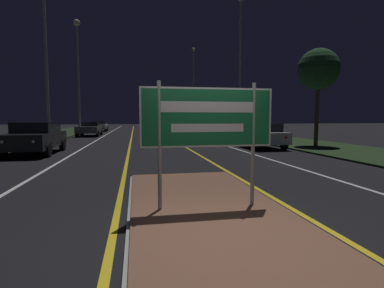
{
  "coord_description": "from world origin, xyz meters",
  "views": [
    {
      "loc": [
        -1.27,
        -3.86,
        1.72
      ],
      "look_at": [
        0.0,
        2.83,
        1.12
      ],
      "focal_mm": 28.0,
      "sensor_mm": 36.0,
      "label": 1
    }
  ],
  "objects_px": {
    "car_receding_0": "(260,135)",
    "car_receding_2": "(197,126)",
    "car_approaching_1": "(90,128)",
    "streetlight_right_far": "(193,83)",
    "streetlight_right_near": "(240,41)",
    "car_receding_1": "(211,128)",
    "streetlight_left_far": "(78,59)",
    "car_approaching_0": "(36,137)",
    "streetlight_left_near": "(45,24)",
    "car_approaching_2": "(99,126)",
    "highway_sign": "(208,121)"
  },
  "relations": [
    {
      "from": "car_receding_0",
      "to": "car_receding_2",
      "type": "height_order",
      "value": "car_receding_2"
    },
    {
      "from": "car_approaching_1",
      "to": "car_receding_2",
      "type": "bearing_deg",
      "value": 23.18
    },
    {
      "from": "streetlight_right_far",
      "to": "car_approaching_1",
      "type": "height_order",
      "value": "streetlight_right_far"
    },
    {
      "from": "streetlight_right_near",
      "to": "car_receding_1",
      "type": "distance_m",
      "value": 8.7
    },
    {
      "from": "streetlight_left_far",
      "to": "car_approaching_0",
      "type": "distance_m",
      "value": 14.11
    },
    {
      "from": "streetlight_right_far",
      "to": "car_receding_1",
      "type": "xyz_separation_m",
      "value": [
        -0.74,
        -12.52,
        -5.65
      ]
    },
    {
      "from": "car_receding_1",
      "to": "car_approaching_0",
      "type": "xyz_separation_m",
      "value": [
        -11.65,
        -11.79,
        0.05
      ]
    },
    {
      "from": "streetlight_left_near",
      "to": "car_approaching_2",
      "type": "relative_size",
      "value": 2.62
    },
    {
      "from": "streetlight_left_far",
      "to": "car_approaching_1",
      "type": "relative_size",
      "value": 2.24
    },
    {
      "from": "car_receding_1",
      "to": "streetlight_left_far",
      "type": "bearing_deg",
      "value": 175.35
    },
    {
      "from": "highway_sign",
      "to": "streetlight_right_near",
      "type": "distance_m",
      "value": 18.46
    },
    {
      "from": "streetlight_left_near",
      "to": "streetlight_left_far",
      "type": "relative_size",
      "value": 1.11
    },
    {
      "from": "car_receding_2",
      "to": "car_approaching_0",
      "type": "relative_size",
      "value": 1.01
    },
    {
      "from": "highway_sign",
      "to": "streetlight_right_near",
      "type": "bearing_deg",
      "value": 68.52
    },
    {
      "from": "streetlight_right_near",
      "to": "car_receding_2",
      "type": "height_order",
      "value": "streetlight_right_near"
    },
    {
      "from": "streetlight_right_near",
      "to": "car_approaching_1",
      "type": "xyz_separation_m",
      "value": [
        -11.96,
        8.13,
        -6.6
      ]
    },
    {
      "from": "car_receding_1",
      "to": "car_approaching_0",
      "type": "bearing_deg",
      "value": -134.67
    },
    {
      "from": "car_approaching_0",
      "to": "car_receding_0",
      "type": "bearing_deg",
      "value": 3.87
    },
    {
      "from": "car_receding_0",
      "to": "car_approaching_2",
      "type": "distance_m",
      "value": 26.08
    },
    {
      "from": "streetlight_right_near",
      "to": "car_receding_1",
      "type": "bearing_deg",
      "value": 97.34
    },
    {
      "from": "streetlight_right_far",
      "to": "car_approaching_0",
      "type": "distance_m",
      "value": 27.85
    },
    {
      "from": "highway_sign",
      "to": "car_receding_2",
      "type": "relative_size",
      "value": 0.54
    },
    {
      "from": "car_receding_0",
      "to": "car_approaching_0",
      "type": "height_order",
      "value": "car_approaching_0"
    },
    {
      "from": "streetlight_right_far",
      "to": "car_receding_0",
      "type": "bearing_deg",
      "value": -91.64
    },
    {
      "from": "car_receding_1",
      "to": "highway_sign",
      "type": "bearing_deg",
      "value": -104.56
    },
    {
      "from": "streetlight_left_near",
      "to": "streetlight_right_near",
      "type": "relative_size",
      "value": 1.05
    },
    {
      "from": "highway_sign",
      "to": "car_approaching_2",
      "type": "distance_m",
      "value": 34.85
    },
    {
      "from": "streetlight_left_near",
      "to": "streetlight_right_near",
      "type": "height_order",
      "value": "streetlight_left_near"
    },
    {
      "from": "highway_sign",
      "to": "streetlight_left_far",
      "type": "relative_size",
      "value": 0.23
    },
    {
      "from": "streetlight_right_far",
      "to": "streetlight_left_far",
      "type": "bearing_deg",
      "value": -137.42
    },
    {
      "from": "streetlight_right_near",
      "to": "car_receding_0",
      "type": "height_order",
      "value": "streetlight_right_near"
    },
    {
      "from": "streetlight_left_far",
      "to": "car_approaching_1",
      "type": "height_order",
      "value": "streetlight_left_far"
    },
    {
      "from": "car_receding_1",
      "to": "car_approaching_2",
      "type": "bearing_deg",
      "value": 132.74
    },
    {
      "from": "car_receding_0",
      "to": "car_receding_1",
      "type": "distance_m",
      "value": 11.0
    },
    {
      "from": "car_receding_0",
      "to": "car_receding_1",
      "type": "relative_size",
      "value": 0.94
    },
    {
      "from": "streetlight_left_far",
      "to": "streetlight_right_far",
      "type": "distance_m",
      "value": 17.08
    },
    {
      "from": "streetlight_left_far",
      "to": "streetlight_right_near",
      "type": "xyz_separation_m",
      "value": [
        12.56,
        -6.58,
        0.51
      ]
    },
    {
      "from": "streetlight_left_far",
      "to": "car_approaching_1",
      "type": "distance_m",
      "value": 6.32
    },
    {
      "from": "car_approaching_2",
      "to": "streetlight_left_near",
      "type": "bearing_deg",
      "value": -92.64
    },
    {
      "from": "car_approaching_0",
      "to": "car_approaching_1",
      "type": "bearing_deg",
      "value": 88.32
    },
    {
      "from": "car_receding_1",
      "to": "car_approaching_2",
      "type": "xyz_separation_m",
      "value": [
        -11.45,
        12.4,
        -0.01
      ]
    },
    {
      "from": "streetlight_right_far",
      "to": "car_receding_2",
      "type": "distance_m",
      "value": 7.6
    },
    {
      "from": "highway_sign",
      "to": "car_receding_1",
      "type": "distance_m",
      "value": 22.71
    },
    {
      "from": "streetlight_left_near",
      "to": "car_approaching_0",
      "type": "distance_m",
      "value": 8.31
    },
    {
      "from": "streetlight_right_far",
      "to": "car_receding_2",
      "type": "bearing_deg",
      "value": -95.77
    },
    {
      "from": "streetlight_left_near",
      "to": "car_approaching_2",
      "type": "xyz_separation_m",
      "value": [
        0.89,
        19.29,
        -6.73
      ]
    },
    {
      "from": "highway_sign",
      "to": "streetlight_right_near",
      "type": "relative_size",
      "value": 0.22
    },
    {
      "from": "streetlight_left_far",
      "to": "car_approaching_0",
      "type": "height_order",
      "value": "streetlight_left_far"
    },
    {
      "from": "highway_sign",
      "to": "car_receding_2",
      "type": "height_order",
      "value": "highway_sign"
    },
    {
      "from": "highway_sign",
      "to": "car_receding_0",
      "type": "xyz_separation_m",
      "value": [
        5.78,
        10.97,
        -0.9
      ]
    }
  ]
}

